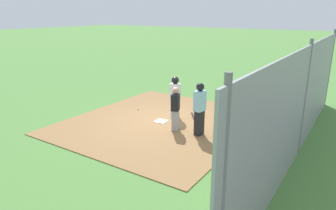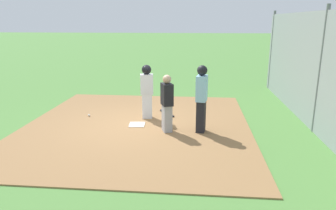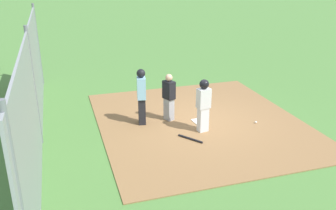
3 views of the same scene
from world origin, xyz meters
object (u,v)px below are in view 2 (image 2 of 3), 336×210
Objects in this scene: catcher at (167,103)px; home_plate at (137,124)px; baseball at (89,115)px; runner at (147,88)px; umpire at (201,97)px; baseball_bat at (167,113)px.

home_plate is at bearing -47.60° from catcher.
baseball is (0.68, 1.66, 0.03)m from home_plate.
runner is (0.70, -0.19, 0.93)m from home_plate.
home_plate is at bearing -1.90° from umpire.
catcher is 0.94× the size of runner.
catcher is 20.93× the size of baseball.
baseball reaches higher than home_plate.
runner is 2.06m from baseball.
baseball is at bearing 64.72° from baseball_bat.
home_plate is 1.18m from runner.
baseball is (-0.47, 2.42, 0.01)m from baseball_bat.
umpire is at bearing 178.46° from baseball_bat.
baseball is at bearing -6.88° from umpire.
baseball is (-0.02, 1.85, -0.90)m from runner.
umpire reaches higher than runner.
home_plate is at bearing -25.31° from runner.
baseball_bat is at bearing -33.37° from home_plate.
catcher is at bearing -113.51° from baseball.
baseball_bat is (1.54, 1.07, -0.93)m from umpire.
catcher is at bearing -115.79° from home_plate.
runner is at bearing 92.29° from baseball_bat.
umpire is 2.19× the size of baseball_bat.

